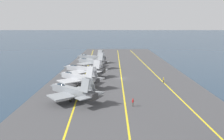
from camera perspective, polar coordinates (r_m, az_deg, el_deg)
ground_plane at (r=79.21m, az=2.28°, el=-2.23°), size 2000.00×2000.00×0.00m
carrier_deck at (r=79.16m, az=2.28°, el=-2.09°), size 203.22×45.59×0.40m
deck_stripe_foul_line at (r=80.48m, az=11.25°, el=-1.92°), size 182.78×7.34×0.01m
deck_stripe_centerline at (r=79.12m, az=2.28°, el=-1.94°), size 182.90×0.36×0.01m
deck_stripe_edge_line at (r=79.73m, az=-6.76°, el=-1.91°), size 182.65×10.24×0.01m
parked_jet_nearest at (r=55.78m, az=-9.63°, el=-4.97°), size 12.88×14.62×6.11m
parked_jet_second at (r=68.75m, az=-8.13°, el=-1.73°), size 13.32×14.90×6.36m
parked_jet_third at (r=83.09m, az=-6.80°, el=0.22°), size 13.96×17.01×5.93m
parked_jet_fourth at (r=98.87m, az=-4.95°, el=2.06°), size 13.21×15.13×6.57m
parked_jet_fifth at (r=113.47m, az=-5.02°, el=3.06°), size 12.47×15.72×6.22m
crew_yellow_vest at (r=73.74m, az=12.30°, el=-2.35°), size 0.41×0.30×1.73m
crew_red_vest at (r=51.75m, az=5.04°, el=-7.65°), size 0.46×0.43×1.79m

